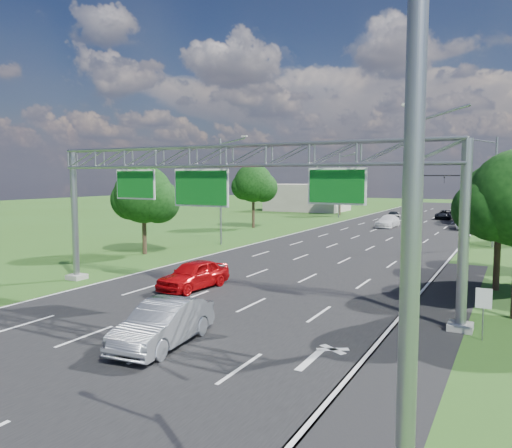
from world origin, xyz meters
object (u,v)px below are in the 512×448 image
Objects in this scene: sign_gantry at (231,168)px; regulatory_sign at (484,303)px; traffic_signal at (471,186)px; box_truck at (469,211)px; silver_sedan at (163,324)px; red_coupe at (194,275)px.

sign_gantry is 11.19× the size of regulatory_sign.
sign_gantry reaches higher than regulatory_sign.
box_truck is (-0.17, 0.60, -3.48)m from traffic_signal.
silver_sedan is (-10.76, -6.29, -0.66)m from regulatory_sign.
regulatory_sign is at bearing -2.22° from red_coupe.
sign_gantry is at bearing -100.67° from box_truck.
traffic_signal is at bearing 95.20° from regulatory_sign.
red_coupe is at bearing 159.73° from sign_gantry.
traffic_signal is at bearing 82.32° from sign_gantry.
red_coupe is at bearing 171.77° from regulatory_sign.
traffic_signal is (7.15, 53.00, -1.72)m from sign_gantry.
traffic_signal is at bearing 84.68° from red_coupe.
traffic_signal is (-4.92, 54.02, 3.66)m from regulatory_sign.
red_coupe is (-15.30, 2.21, -0.68)m from regulatory_sign.
silver_sedan reaches higher than red_coupe.
regulatory_sign is 0.41× the size of silver_sedan.
regulatory_sign is 54.37m from traffic_signal.
traffic_signal is 1.30× the size of box_truck.
red_coupe is at bearing -104.28° from box_truck.
box_truck is (5.67, 60.91, 0.84)m from silver_sedan.
traffic_signal is 2.36× the size of silver_sedan.
sign_gantry reaches higher than silver_sedan.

